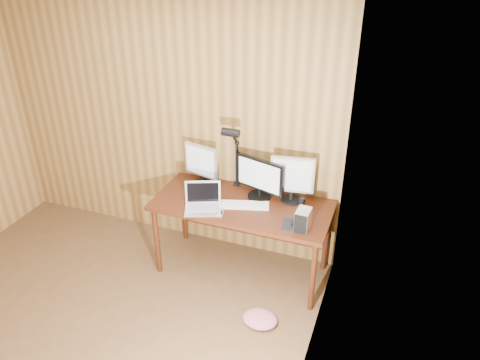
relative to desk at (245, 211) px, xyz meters
The scene contains 14 objects.
room_shell 2.04m from the desk, 118.65° to the right, with size 4.00×4.00×4.00m.
desk is the anchor object (origin of this frame).
monitor_center 0.35m from the desk, 39.01° to the left, with size 0.48×0.22×0.39m.
monitor_left 0.61m from the desk, 164.15° to the left, with size 0.36×0.17×0.41m.
monitor_right 0.55m from the desk, 17.64° to the left, with size 0.39×0.18×0.44m.
laptop 0.43m from the desk, 140.65° to the right, with size 0.38×0.34×0.23m.
keyboard 0.17m from the desk, 73.14° to the right, with size 0.46×0.25×0.02m.
mousepad 0.60m from the desk, 24.31° to the right, with size 0.22×0.18×0.00m, color black.
mouse 0.61m from the desk, 24.31° to the right, with size 0.07×0.11×0.04m, color black.
hard_drive 0.69m from the desk, 23.80° to the right, with size 0.12×0.17×0.18m.
phone 0.34m from the desk, 112.09° to the right, with size 0.07×0.11×0.01m.
speaker 0.56m from the desk, ahead, with size 0.05×0.05×0.13m, color black.
desk_lamp 0.59m from the desk, 136.97° to the left, with size 0.16×0.23×0.69m.
fabric_pile 0.97m from the desk, 60.61° to the right, with size 0.30×0.24×0.09m, color #C9617D, non-canonical shape.
Camera 1 is at (2.14, -1.72, 2.97)m, focal length 35.00 mm.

